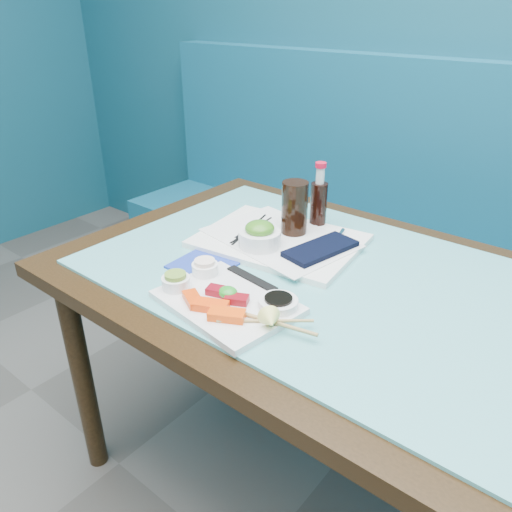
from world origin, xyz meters
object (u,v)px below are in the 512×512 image
Objects in this scene: serving_tray at (279,241)px; cola_bottle_body at (318,206)px; cola_glass at (295,208)px; booth_bench at (437,280)px; dining_table at (331,309)px; seaweed_bowl at (260,239)px; blue_napkin at (204,264)px; sashimi_plate at (227,302)px.

cola_bottle_body reaches higher than serving_tray.
cola_glass reaches higher than serving_tray.
booth_bench is at bearing 73.65° from cola_glass.
dining_table is 10.03× the size of cola_bottle_body.
cola_bottle_body is (0.03, 0.23, 0.03)m from seaweed_bowl.
booth_bench is 0.79m from cola_bottle_body.
cola_glass is at bearing 149.26° from dining_table.
cola_glass is 0.30m from blue_napkin.
blue_napkin is at bearing -115.30° from serving_tray.
sashimi_plate is at bearing -81.17° from cola_bottle_body.
cola_bottle_body is (-0.08, 0.48, 0.06)m from sashimi_plate.
booth_bench reaches higher than seaweed_bowl.
booth_bench is at bearing 73.64° from blue_napkin.
blue_napkin is (-0.29, -0.99, 0.39)m from booth_bench.
serving_tray is 3.09× the size of cola_bottle_body.
seaweed_bowl is (-0.23, -0.84, 0.42)m from booth_bench.
dining_table is at bearing 72.89° from sashimi_plate.
booth_bench is 20.70× the size of blue_napkin.
cola_glass reaches higher than cola_bottle_body.
seaweed_bowl is 0.81× the size of cola_bottle_body.
cola_bottle_body reaches higher than seaweed_bowl.
sashimi_plate is at bearing -80.54° from serving_tray.
seaweed_bowl is at bearing -98.75° from cola_glass.
seaweed_bowl is 0.78× the size of blue_napkin.
seaweed_bowl reaches higher than serving_tray.
seaweed_bowl is at bearing -105.21° from booth_bench.
booth_bench is 19.95× the size of cola_glass.
booth_bench is at bearing 90.00° from dining_table.
serving_tray is (-0.10, 0.33, 0.00)m from sashimi_plate.
sashimi_plate reaches higher than dining_table.
sashimi_plate is 0.49m from cola_bottle_body.
cola_bottle_body is at bearing -107.60° from booth_bench.
blue_napkin is at bearing 156.61° from sashimi_plate.
sashimi_plate is (-0.12, -1.10, 0.39)m from booth_bench.
booth_bench reaches higher than cola_bottle_body.
serving_tray is at bearing 162.40° from dining_table.
dining_table is 12.32× the size of seaweed_bowl.
sashimi_plate is 2.07× the size of blue_napkin.
cola_bottle_body is (-0.19, -0.61, 0.45)m from booth_bench.
serving_tray reaches higher than blue_napkin.
blue_napkin is (-0.08, -0.28, -0.09)m from cola_glass.
booth_bench is 0.97m from seaweed_bowl.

